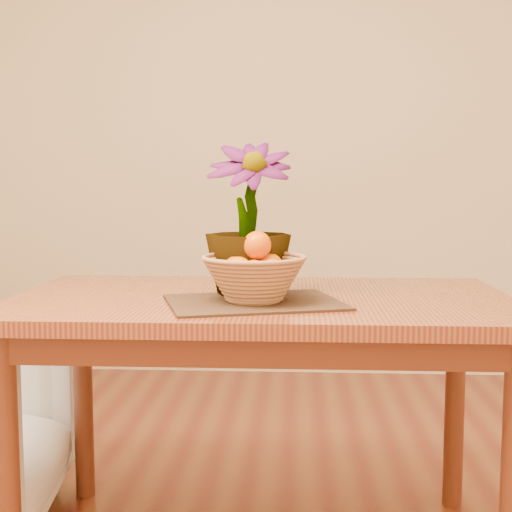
{
  "coord_description": "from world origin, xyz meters",
  "views": [
    {
      "loc": [
        0.09,
        -1.69,
        1.07
      ],
      "look_at": [
        -0.01,
        0.24,
        0.87
      ],
      "focal_mm": 50.0,
      "sensor_mm": 36.0,
      "label": 1
    }
  ],
  "objects": [
    {
      "name": "orange_pile",
      "position": [
        -0.01,
        0.18,
        0.85
      ],
      "size": [
        0.17,
        0.18,
        0.14
      ],
      "rotation": [
        0.0,
        0.0,
        0.31
      ],
      "color": "#CF5703",
      "rests_on": "wicker_basket"
    },
    {
      "name": "potted_plant",
      "position": [
        -0.04,
        0.3,
        0.97
      ],
      "size": [
        0.25,
        0.25,
        0.43
      ],
      "primitive_type": "imported",
      "rotation": [
        0.0,
        0.0,
        0.04
      ],
      "color": "#134514",
      "rests_on": "table"
    },
    {
      "name": "table",
      "position": [
        0.0,
        0.3,
        0.66
      ],
      "size": [
        1.4,
        0.8,
        0.75
      ],
      "color": "brown",
      "rests_on": "floor"
    },
    {
      "name": "wicker_basket",
      "position": [
        -0.01,
        0.17,
        0.81
      ],
      "size": [
        0.28,
        0.28,
        0.11
      ],
      "color": "#A56D44",
      "rests_on": "placemat"
    },
    {
      "name": "wall_back",
      "position": [
        0.0,
        2.25,
        1.35
      ],
      "size": [
        4.0,
        0.02,
        2.7
      ],
      "primitive_type": "cube",
      "color": "#F8E6BD",
      "rests_on": "floor"
    },
    {
      "name": "placemat",
      "position": [
        -0.01,
        0.17,
        0.75
      ],
      "size": [
        0.52,
        0.45,
        0.01
      ],
      "primitive_type": "cube",
      "rotation": [
        0.0,
        0.0,
        0.28
      ],
      "color": "#3B2715",
      "rests_on": "table"
    }
  ]
}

